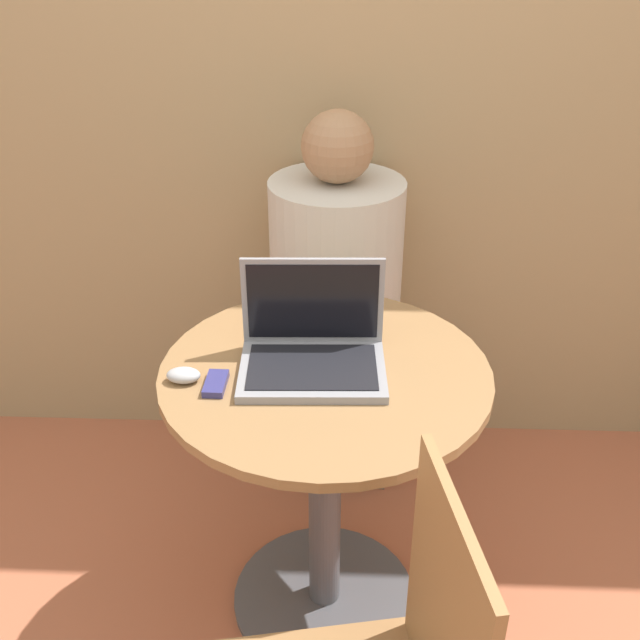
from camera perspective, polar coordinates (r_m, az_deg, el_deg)
name	(u,v)px	position (r m, az deg, el deg)	size (l,w,h in m)	color
ground_plane	(324,598)	(2.23, 0.33, -20.45)	(12.00, 12.00, 0.00)	#B26042
back_wall	(335,58)	(2.27, 1.17, 19.34)	(7.00, 0.05, 2.60)	tan
round_table	(325,452)	(1.85, 0.38, -10.00)	(0.76, 0.76, 0.77)	#4C4C51
laptop	(313,347)	(1.69, -0.57, -2.09)	(0.34, 0.25, 0.23)	gray
cell_phone	(216,384)	(1.66, -7.95, -4.82)	(0.05, 0.09, 0.02)	navy
computer_mouse	(183,375)	(1.69, -10.36, -4.16)	(0.08, 0.05, 0.03)	#B2B2B7
person_seated	(338,325)	(2.42, 1.40, -0.39)	(0.44, 0.63, 1.21)	brown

